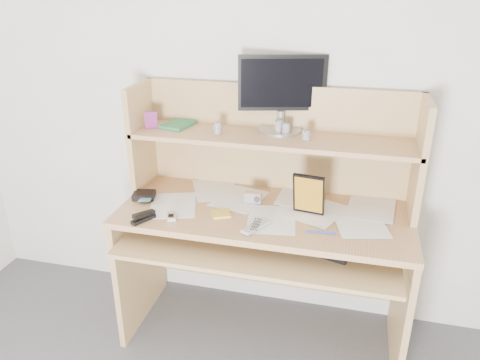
% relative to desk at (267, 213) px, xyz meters
% --- Properties ---
extents(back_wall, '(3.60, 0.04, 2.50)m').
position_rel_desk_xyz_m(back_wall, '(0.00, 0.24, 0.56)').
color(back_wall, silver).
rests_on(back_wall, floor).
extents(desk, '(1.40, 0.70, 1.30)m').
position_rel_desk_xyz_m(desk, '(0.00, 0.00, 0.00)').
color(desk, tan).
rests_on(desk, floor).
extents(paper_clutter, '(1.32, 0.54, 0.01)m').
position_rel_desk_xyz_m(paper_clutter, '(0.00, -0.08, 0.06)').
color(paper_clutter, white).
rests_on(paper_clutter, desk).
extents(keyboard, '(0.53, 0.31, 0.03)m').
position_rel_desk_xyz_m(keyboard, '(0.19, -0.15, -0.03)').
color(keyboard, black).
rests_on(keyboard, desk).
extents(tv_remote, '(0.11, 0.16, 0.02)m').
position_rel_desk_xyz_m(tv_remote, '(-0.00, -0.26, 0.07)').
color(tv_remote, '#9E9D99').
rests_on(tv_remote, paper_clutter).
extents(flip_phone, '(0.06, 0.08, 0.02)m').
position_rel_desk_xyz_m(flip_phone, '(-0.40, -0.27, 0.07)').
color(flip_phone, silver).
rests_on(flip_phone, paper_clutter).
extents(stapler, '(0.09, 0.12, 0.04)m').
position_rel_desk_xyz_m(stapler, '(-0.52, -0.32, 0.08)').
color(stapler, black).
rests_on(stapler, paper_clutter).
extents(wallet, '(0.13, 0.11, 0.03)m').
position_rel_desk_xyz_m(wallet, '(-0.62, -0.09, 0.08)').
color(wallet, black).
rests_on(wallet, paper_clutter).
extents(sticky_note_pad, '(0.11, 0.11, 0.01)m').
position_rel_desk_xyz_m(sticky_note_pad, '(-0.19, -0.17, 0.06)').
color(sticky_note_pad, '#FFE543').
rests_on(sticky_note_pad, desk).
extents(digital_camera, '(0.09, 0.04, 0.05)m').
position_rel_desk_xyz_m(digital_camera, '(-0.07, -0.01, 0.09)').
color(digital_camera, '#ABABAD').
rests_on(digital_camera, paper_clutter).
extents(game_case, '(0.15, 0.04, 0.21)m').
position_rel_desk_xyz_m(game_case, '(0.21, -0.08, 0.17)').
color(game_case, black).
rests_on(game_case, paper_clutter).
extents(blue_pen, '(0.14, 0.02, 0.01)m').
position_rel_desk_xyz_m(blue_pen, '(0.28, -0.24, 0.07)').
color(blue_pen, '#1836B8').
rests_on(blue_pen, paper_clutter).
extents(card_box, '(0.07, 0.04, 0.09)m').
position_rel_desk_xyz_m(card_box, '(-0.61, 0.04, 0.43)').
color(card_box, maroon).
rests_on(card_box, desk).
extents(shelf_book, '(0.16, 0.20, 0.02)m').
position_rel_desk_xyz_m(shelf_book, '(-0.50, 0.11, 0.40)').
color(shelf_book, '#2F764E').
rests_on(shelf_book, desk).
extents(chip_stack_a, '(0.05, 0.05, 0.06)m').
position_rel_desk_xyz_m(chip_stack_a, '(-0.26, 0.04, 0.41)').
color(chip_stack_a, black).
rests_on(chip_stack_a, desk).
extents(chip_stack_b, '(0.05, 0.05, 0.06)m').
position_rel_desk_xyz_m(chip_stack_b, '(0.06, 0.10, 0.42)').
color(chip_stack_b, silver).
rests_on(chip_stack_b, desk).
extents(chip_stack_c, '(0.05, 0.05, 0.05)m').
position_rel_desk_xyz_m(chip_stack_c, '(0.17, 0.05, 0.41)').
color(chip_stack_c, black).
rests_on(chip_stack_c, desk).
extents(chip_stack_d, '(0.05, 0.05, 0.07)m').
position_rel_desk_xyz_m(chip_stack_d, '(0.02, 0.12, 0.42)').
color(chip_stack_d, white).
rests_on(chip_stack_d, desk).
extents(monitor, '(0.42, 0.21, 0.37)m').
position_rel_desk_xyz_m(monitor, '(0.02, 0.17, 0.58)').
color(monitor, '#A2A2A6').
rests_on(monitor, desk).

